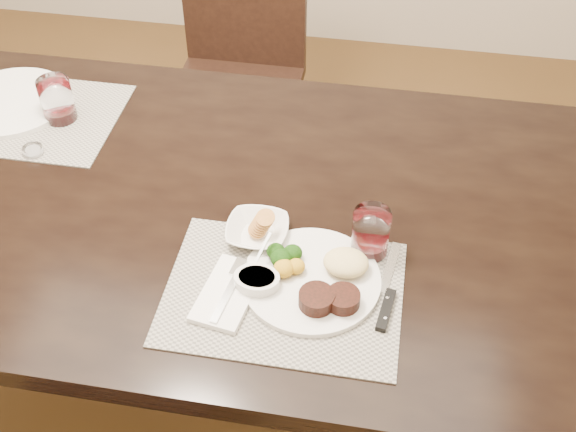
% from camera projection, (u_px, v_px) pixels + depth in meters
% --- Properties ---
extents(ground_plane, '(4.50, 4.50, 0.00)m').
position_uv_depth(ground_plane, '(179.00, 378.00, 2.14)').
color(ground_plane, '#473016').
rests_on(ground_plane, ground).
extents(dining_table, '(2.00, 1.00, 0.75)m').
position_uv_depth(dining_table, '(149.00, 217.00, 1.68)').
color(dining_table, black).
rests_on(dining_table, ground).
extents(chair_far, '(0.42, 0.42, 0.90)m').
position_uv_depth(chair_far, '(239.00, 63.00, 2.45)').
color(chair_far, black).
rests_on(chair_far, ground).
extents(placemat_near, '(0.46, 0.34, 0.00)m').
position_uv_depth(placemat_near, '(284.00, 293.00, 1.41)').
color(placemat_near, gray).
rests_on(placemat_near, dining_table).
extents(placemat_far, '(0.46, 0.34, 0.00)m').
position_uv_depth(placemat_far, '(28.00, 115.00, 1.82)').
color(placemat_far, gray).
rests_on(placemat_far, dining_table).
extents(dinner_plate, '(0.28, 0.28, 0.05)m').
position_uv_depth(dinner_plate, '(317.00, 278.00, 1.41)').
color(dinner_plate, silver).
rests_on(dinner_plate, placemat_near).
extents(napkin_fork, '(0.12, 0.19, 0.02)m').
position_uv_depth(napkin_fork, '(228.00, 293.00, 1.40)').
color(napkin_fork, white).
rests_on(napkin_fork, placemat_near).
extents(steak_knife, '(0.04, 0.23, 0.01)m').
position_uv_depth(steak_knife, '(387.00, 299.00, 1.39)').
color(steak_knife, white).
rests_on(steak_knife, placemat_near).
extents(cracker_bowl, '(0.13, 0.13, 0.06)m').
position_uv_depth(cracker_bowl, '(257.00, 230.00, 1.50)').
color(cracker_bowl, silver).
rests_on(cracker_bowl, placemat_near).
extents(sauce_ramekin, '(0.09, 0.13, 0.07)m').
position_uv_depth(sauce_ramekin, '(257.00, 281.00, 1.40)').
color(sauce_ramekin, silver).
rests_on(sauce_ramekin, placemat_near).
extents(wine_glass_near, '(0.08, 0.08, 0.10)m').
position_uv_depth(wine_glass_near, '(370.00, 234.00, 1.45)').
color(wine_glass_near, white).
rests_on(wine_glass_near, placemat_near).
extents(far_plate, '(0.30, 0.30, 0.01)m').
position_uv_depth(far_plate, '(11.00, 102.00, 1.85)').
color(far_plate, silver).
rests_on(far_plate, placemat_far).
extents(wine_glass_far, '(0.08, 0.08, 0.11)m').
position_uv_depth(wine_glass_far, '(57.00, 102.00, 1.78)').
color(wine_glass_far, white).
rests_on(wine_glass_far, placemat_far).
extents(salt_cellar, '(0.05, 0.05, 0.02)m').
position_uv_depth(salt_cellar, '(33.00, 151.00, 1.71)').
color(salt_cellar, white).
rests_on(salt_cellar, dining_table).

